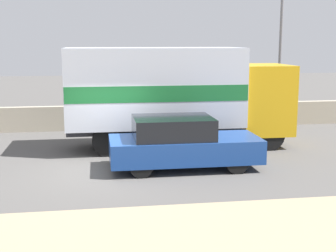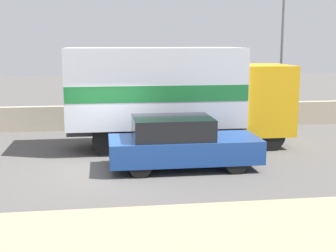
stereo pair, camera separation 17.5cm
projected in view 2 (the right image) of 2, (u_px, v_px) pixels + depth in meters
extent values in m
plane|color=#514F4C|center=(112.00, 171.00, 13.96)|extent=(80.00, 80.00, 0.00)
cube|color=#A39984|center=(108.00, 117.00, 20.46)|extent=(60.00, 0.35, 1.06)
cylinder|color=slate|center=(282.00, 58.00, 20.44)|extent=(0.14, 0.14, 6.17)
cube|color=gold|center=(262.00, 99.00, 17.20)|extent=(1.86, 2.25, 2.50)
cube|color=black|center=(286.00, 85.00, 17.23)|extent=(0.06, 1.92, 1.10)
cube|color=#2D2D33|center=(154.00, 127.00, 16.82)|extent=(6.13, 1.41, 0.25)
cube|color=silver|center=(154.00, 86.00, 16.55)|extent=(6.13, 2.56, 2.71)
cube|color=#19662D|center=(154.00, 90.00, 16.58)|extent=(6.10, 2.58, 0.54)
cylinder|color=black|center=(253.00, 126.00, 18.34)|extent=(1.05, 0.28, 1.05)
cylinder|color=black|center=(270.00, 136.00, 16.48)|extent=(1.05, 0.28, 1.05)
cylinder|color=black|center=(107.00, 130.00, 17.56)|extent=(1.05, 0.28, 1.05)
cylinder|color=black|center=(108.00, 141.00, 15.70)|extent=(1.05, 0.28, 1.05)
cylinder|color=black|center=(140.00, 129.00, 17.73)|extent=(1.05, 0.28, 1.05)
cylinder|color=black|center=(144.00, 140.00, 15.86)|extent=(1.05, 0.28, 1.05)
cube|color=navy|center=(184.00, 149.00, 14.14)|extent=(4.52, 1.87, 0.70)
cube|color=black|center=(172.00, 128.00, 13.97)|extent=(2.35, 1.72, 0.63)
cylinder|color=black|center=(222.00, 150.00, 15.18)|extent=(0.67, 0.20, 0.67)
cylinder|color=black|center=(236.00, 162.00, 13.59)|extent=(0.67, 0.20, 0.67)
cylinder|color=black|center=(136.00, 153.00, 14.79)|extent=(0.67, 0.20, 0.67)
cylinder|color=black|center=(140.00, 166.00, 13.20)|extent=(0.67, 0.20, 0.67)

